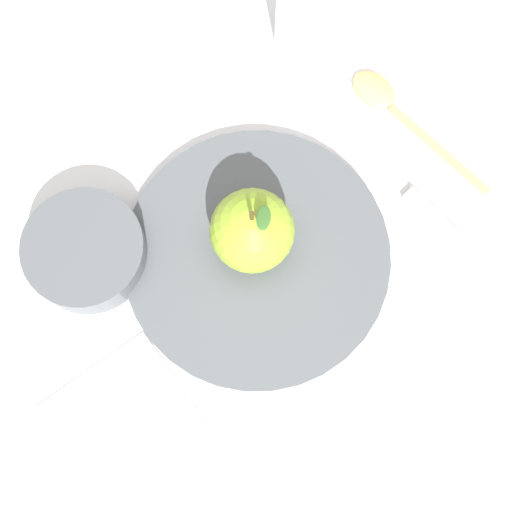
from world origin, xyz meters
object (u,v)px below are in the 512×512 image
side_bowl (85,251)px  cup (309,18)px  linen_napkin (140,443)px  knife (397,184)px  apple (252,231)px  spoon (388,103)px  dinner_plate (256,259)px

side_bowl → cup: cup is taller
cup → linen_napkin: bearing=-94.8°
linen_napkin → knife: bearing=61.8°
side_bowl → knife: size_ratio=0.57×
cup → apple: bearing=-87.8°
knife → spoon: (-0.03, 0.08, 0.00)m
apple → spoon: 0.21m
linen_napkin → spoon: bearing=70.7°
side_bowl → dinner_plate: bearing=14.9°
spoon → cup: bearing=154.8°
side_bowl → spoon: side_bowl is taller
knife → linen_napkin: (-0.16, -0.30, -0.00)m
cup → knife: cup is taller
apple → spoon: (0.09, 0.18, -0.05)m
apple → side_bowl: (-0.15, -0.05, -0.03)m
side_bowl → linen_napkin: bearing=-56.3°
apple → cup: size_ratio=1.19×
apple → spoon: size_ratio=0.56×
cup → dinner_plate: bearing=-86.1°
spoon → side_bowl: bearing=-135.2°
cup → knife: (0.13, -0.13, -0.04)m
cup → spoon: (0.10, -0.05, -0.04)m
dinner_plate → side_bowl: size_ratio=2.24×
spoon → linen_napkin: 0.41m
spoon → linen_napkin: bearing=-109.3°
apple → linen_napkin: 0.22m
knife → linen_napkin: 0.35m
side_bowl → apple: bearing=20.4°
side_bowl → knife: 0.31m
dinner_plate → knife: (0.11, 0.11, -0.00)m
dinner_plate → apple: size_ratio=2.74×
knife → linen_napkin: knife is taller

